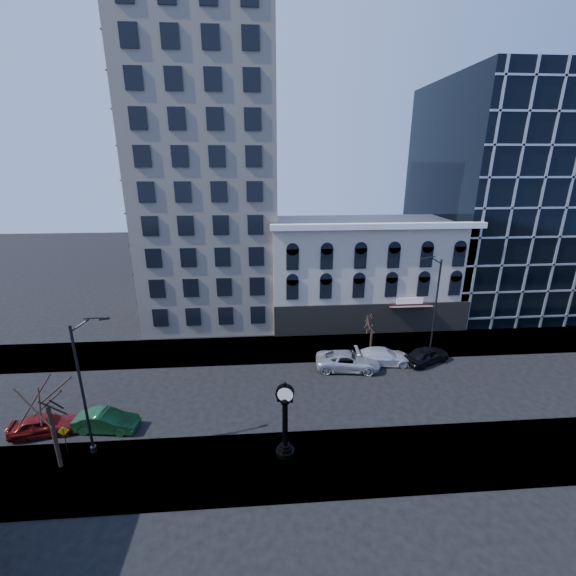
{
  "coord_description": "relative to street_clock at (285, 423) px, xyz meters",
  "views": [
    {
      "loc": [
        -0.42,
        -27.86,
        18.57
      ],
      "look_at": [
        2.0,
        4.0,
        8.0
      ],
      "focal_mm": 24.0,
      "sensor_mm": 36.0,
      "label": 1
    }
  ],
  "objects": [
    {
      "name": "sidewalk_far",
      "position": [
        -0.96,
        15.15,
        -2.52
      ],
      "size": [
        160.0,
        6.0,
        0.12
      ],
      "primitive_type": "cube",
      "color": "gray",
      "rests_on": "ground"
    },
    {
      "name": "street_clock",
      "position": [
        0.0,
        0.0,
        0.0
      ],
      "size": [
        1.23,
        1.23,
        5.43
      ],
      "rotation": [
        0.0,
        0.0,
        -0.2
      ],
      "color": "black",
      "rests_on": "sidewalk_near"
    },
    {
      "name": "victorian_row",
      "position": [
        11.04,
        23.04,
        3.42
      ],
      "size": [
        22.6,
        11.19,
        12.5
      ],
      "color": "#C1B09F",
      "rests_on": "ground"
    },
    {
      "name": "car_near_b",
      "position": [
        -12.71,
        3.52,
        -1.83
      ],
      "size": [
        4.66,
        2.1,
        1.48
      ],
      "primitive_type": "imported",
      "rotation": [
        0.0,
        0.0,
        1.45
      ],
      "color": "#143F1E",
      "rests_on": "ground"
    },
    {
      "name": "car_near_a",
      "position": [
        -16.96,
        3.43,
        -1.82
      ],
      "size": [
        4.71,
        2.55,
        1.52
      ],
      "primitive_type": "imported",
      "rotation": [
        0.0,
        0.0,
        1.75
      ],
      "color": "maroon",
      "rests_on": "ground"
    },
    {
      "name": "car_far_c",
      "position": [
        14.47,
        11.32,
        -1.77
      ],
      "size": [
        5.13,
        3.74,
        1.62
      ],
      "primitive_type": "imported",
      "rotation": [
        0.0,
        0.0,
        2.0
      ],
      "color": "black",
      "rests_on": "ground"
    },
    {
      "name": "glass_office",
      "position": [
        31.04,
        28.05,
        11.42
      ],
      "size": [
        20.0,
        20.15,
        28.0
      ],
      "color": "black",
      "rests_on": "ground"
    },
    {
      "name": "car_far_b",
      "position": [
        10.22,
        11.42,
        -1.8
      ],
      "size": [
        5.51,
        2.52,
        1.56
      ],
      "primitive_type": "imported",
      "rotation": [
        0.0,
        0.0,
        1.51
      ],
      "color": "silver",
      "rests_on": "ground"
    },
    {
      "name": "warning_sign",
      "position": [
        -14.39,
        1.15,
        -1.02
      ],
      "size": [
        0.67,
        0.2,
        2.09
      ],
      "rotation": [
        0.0,
        0.0,
        0.25
      ],
      "color": "black",
      "rests_on": "sidewalk_near"
    },
    {
      "name": "bare_tree_far",
      "position": [
        9.83,
        14.26,
        0.78
      ],
      "size": [
        2.51,
        2.51,
        4.3
      ],
      "color": "#322019",
      "rests_on": "sidewalk_far"
    },
    {
      "name": "street_lamp_far",
      "position": [
        14.91,
        13.02,
        5.27
      ],
      "size": [
        2.64,
        0.75,
        10.24
      ],
      "rotation": [
        0.0,
        0.0,
        3.31
      ],
      "color": "black",
      "rests_on": "sidewalk_far"
    },
    {
      "name": "cream_tower",
      "position": [
        -7.08,
        26.03,
        16.74
      ],
      "size": [
        15.9,
        15.4,
        42.5
      ],
      "color": "beige",
      "rests_on": "ground"
    },
    {
      "name": "bare_tree_near",
      "position": [
        -14.31,
        -0.0,
        2.94
      ],
      "size": [
        4.16,
        4.16,
        7.15
      ],
      "color": "#322019",
      "rests_on": "sidewalk_near"
    },
    {
      "name": "street_lamp_near",
      "position": [
        -12.04,
        1.36,
        4.88
      ],
      "size": [
        2.45,
        0.99,
        9.72
      ],
      "rotation": [
        0.0,
        0.0,
        0.3
      ],
      "color": "black",
      "rests_on": "sidewalk_near"
    },
    {
      "name": "ground",
      "position": [
        -0.96,
        7.15,
        -2.58
      ],
      "size": [
        160.0,
        160.0,
        0.0
      ],
      "primitive_type": "plane",
      "color": "black",
      "rests_on": "ground"
    },
    {
      "name": "car_far_a",
      "position": [
        6.64,
        10.71,
        -1.74
      ],
      "size": [
        6.32,
        3.54,
        1.67
      ],
      "primitive_type": "imported",
      "rotation": [
        0.0,
        0.0,
        1.44
      ],
      "color": "#A5A8AD",
      "rests_on": "ground"
    },
    {
      "name": "sidewalk_near",
      "position": [
        -0.96,
        -0.85,
        -2.52
      ],
      "size": [
        160.0,
        6.0,
        0.12
      ],
      "primitive_type": "cube",
      "color": "gray",
      "rests_on": "ground"
    }
  ]
}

